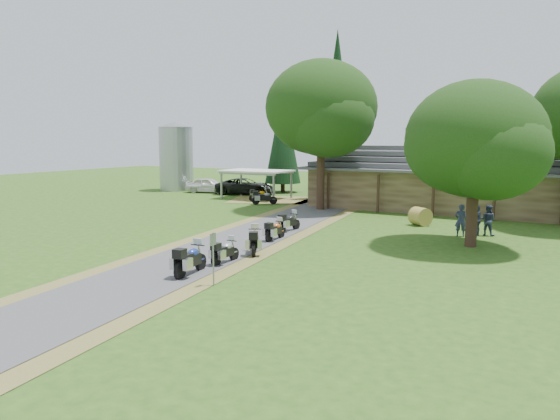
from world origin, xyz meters
The scene contains 23 objects.
ground centered at (0.00, 0.00, 0.00)m, with size 120.00×120.00×0.00m, color #2A5217.
driveway centered at (-0.50, 4.00, 0.00)m, with size 46.00×46.00×0.00m, color #444547.
lodge centered at (6.00, 24.00, 2.45)m, with size 21.40×9.40×4.90m, color brown, non-canonical shape.
silo centered at (-22.15, 25.55, 3.53)m, with size 3.48×3.48×7.07m, color gray.
carport centered at (-10.65, 22.92, 1.28)m, with size 5.91×3.94×2.56m, color white, non-canonical shape.
car_white_sedan centered at (-17.61, 24.92, 0.95)m, with size 5.72×2.41×1.91m, color silver.
car_dark_suv centered at (-13.48, 25.38, 1.18)m, with size 6.15×2.62×2.36m, color black.
motorcycle_row_a centered at (1.68, -1.63, 0.69)m, with size 2.01×0.66×1.38m, color navy, non-canonical shape.
motorcycle_row_b centered at (1.72, 0.70, 0.58)m, with size 1.69×0.55×1.16m, color #A5A8AC, non-canonical shape.
motorcycle_row_c centered at (1.73, 3.07, 0.67)m, with size 1.96×0.64×1.34m, color gold, non-canonical shape.
motorcycle_row_d centered at (0.89, 6.48, 0.59)m, with size 1.72×0.56×1.18m, color #DC5C25, non-canonical shape.
motorcycle_row_e centered at (0.21, 9.28, 0.61)m, with size 1.78×0.58×1.22m, color black, non-canonical shape.
motorcycle_carport_a centered at (-9.26, 21.25, 0.59)m, with size 1.72×0.56×1.18m, color #D59E00, non-canonical shape.
motorcycle_carport_b centered at (-7.77, 19.57, 0.63)m, with size 1.85×0.60×1.27m, color gray, non-canonical shape.
person_a centered at (9.29, 12.64, 1.06)m, with size 0.60×0.43×2.12m, color #2D3652.
person_b centered at (10.57, 13.65, 1.02)m, with size 0.58×0.42×2.04m, color #2D3652.
person_c centered at (10.05, 13.37, 1.02)m, with size 0.58×0.42×2.03m, color #2D3652.
hay_bale centered at (6.30, 15.27, 0.57)m, with size 1.14×1.14×1.05m, color olive.
sign_post centered at (3.47, -2.50, 1.01)m, with size 0.36×0.06×2.02m, color gray, non-canonical shape.
oak_lodge_left centered at (-2.36, 18.88, 6.21)m, with size 8.34×8.34×12.42m, color black, non-canonical shape.
oak_driveway centered at (10.35, 9.95, 4.37)m, with size 6.86×6.86×8.74m, color black, non-canonical shape.
cedar_near centered at (-4.41, 26.33, 7.41)m, with size 3.87×3.87×14.81m, color black.
cedar_far centered at (-11.40, 29.05, 5.18)m, with size 3.58×3.58×10.35m, color black.
Camera 1 is at (15.45, -18.45, 5.52)m, focal length 35.00 mm.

